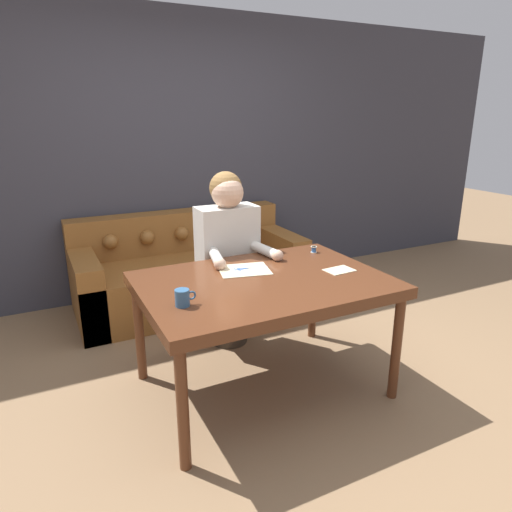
{
  "coord_description": "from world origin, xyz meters",
  "views": [
    {
      "loc": [
        -1.28,
        -2.32,
        1.7
      ],
      "look_at": [
        -0.06,
        0.11,
        0.84
      ],
      "focal_mm": 32.0,
      "sensor_mm": 36.0,
      "label": 1
    }
  ],
  "objects": [
    {
      "name": "ground_plane",
      "position": [
        0.0,
        0.0,
        0.0
      ],
      "size": [
        16.0,
        16.0,
        0.0
      ],
      "primitive_type": "plane",
      "color": "#846647"
    },
    {
      "name": "person",
      "position": [
        -0.04,
        0.62,
        0.69
      ],
      "size": [
        0.5,
        0.57,
        1.31
      ],
      "color": "#33281E",
      "rests_on": "ground_plane"
    },
    {
      "name": "thread_spool",
      "position": [
        0.49,
        0.29,
        0.76
      ],
      "size": [
        0.04,
        0.04,
        0.05
      ],
      "color": "#3366B2",
      "rests_on": "dining_table"
    },
    {
      "name": "scissors",
      "position": [
        -0.11,
        0.18,
        0.74
      ],
      "size": [
        0.22,
        0.08,
        0.01
      ],
      "color": "silver",
      "rests_on": "dining_table"
    },
    {
      "name": "couch",
      "position": [
        -0.06,
        1.5,
        0.29
      ],
      "size": [
        2.01,
        0.91,
        0.81
      ],
      "color": "brown",
      "rests_on": "ground_plane"
    },
    {
      "name": "pattern_paper_offcut",
      "position": [
        0.42,
        -0.11,
        0.74
      ],
      "size": [
        0.19,
        0.14,
        0.0
      ],
      "color": "beige",
      "rests_on": "dining_table"
    },
    {
      "name": "mug",
      "position": [
        -0.64,
        -0.2,
        0.79
      ],
      "size": [
        0.11,
        0.08,
        0.09
      ],
      "color": "#335B84",
      "rests_on": "dining_table"
    },
    {
      "name": "pattern_paper_main",
      "position": [
        -0.12,
        0.16,
        0.74
      ],
      "size": [
        0.36,
        0.32,
        0.0
      ],
      "color": "beige",
      "rests_on": "dining_table"
    },
    {
      "name": "dining_table",
      "position": [
        -0.09,
        -0.04,
        0.68
      ],
      "size": [
        1.46,
        1.03,
        0.74
      ],
      "color": "#562D19",
      "rests_on": "ground_plane"
    },
    {
      "name": "wall_back",
      "position": [
        0.0,
        1.95,
        1.3
      ],
      "size": [
        8.0,
        0.06,
        2.6
      ],
      "color": "#383842",
      "rests_on": "ground_plane"
    }
  ]
}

